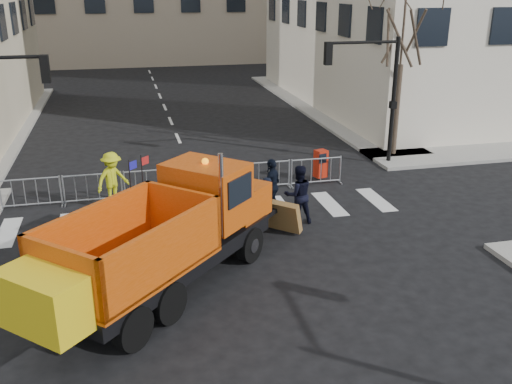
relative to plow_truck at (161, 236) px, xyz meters
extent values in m
plane|color=black|center=(1.99, -0.61, -1.56)|extent=(120.00, 120.00, 0.00)
cube|color=gray|center=(1.99, 7.89, -1.48)|extent=(64.00, 5.00, 0.15)
cylinder|color=black|center=(10.49, 8.89, 1.14)|extent=(0.18, 0.18, 5.40)
cube|color=black|center=(0.15, 0.15, -0.68)|extent=(6.15, 6.26, 0.42)
cylinder|color=black|center=(1.12, 2.55, -1.05)|extent=(0.94, 0.96, 1.02)
cylinder|color=black|center=(2.51, 1.21, -1.05)|extent=(0.94, 0.96, 1.02)
cylinder|color=black|center=(-1.39, -0.04, -1.05)|extent=(0.94, 0.96, 1.02)
cylinder|color=black|center=(0.01, -1.39, -1.05)|extent=(0.94, 0.96, 1.02)
cylinder|color=black|center=(-2.22, -0.90, -1.05)|extent=(0.94, 0.96, 1.02)
cylinder|color=black|center=(-0.83, -2.25, -1.05)|extent=(0.94, 0.96, 1.02)
cube|color=#C3470A|center=(2.20, 2.28, -0.04)|extent=(2.42, 2.41, 0.92)
cube|color=#C3470A|center=(1.36, 1.41, 0.52)|extent=(2.55, 2.54, 1.66)
cylinder|color=silver|center=(1.58, 0.24, 0.84)|extent=(0.13, 0.13, 2.22)
cube|color=#C3470A|center=(-0.75, -0.78, 0.29)|extent=(4.48, 4.53, 1.52)
cube|color=yellow|center=(-2.48, -2.57, 0.01)|extent=(1.97, 1.95, 1.20)
cube|color=brown|center=(3.29, 3.41, -0.96)|extent=(2.50, 2.44, 1.04)
imported|color=black|center=(3.58, 3.58, -0.74)|extent=(0.71, 0.69, 1.64)
imported|color=black|center=(4.67, 3.54, -0.58)|extent=(0.98, 0.77, 1.97)
imported|color=black|center=(4.06, 4.57, -0.59)|extent=(1.05, 1.19, 1.93)
imported|color=#CAD018|center=(-1.19, 6.19, -0.46)|extent=(1.41, 1.27, 1.90)
cube|color=red|center=(6.83, 7.43, -0.86)|extent=(0.55, 0.51, 1.10)
camera|label=1|loc=(-0.68, -12.99, 5.85)|focal=40.00mm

